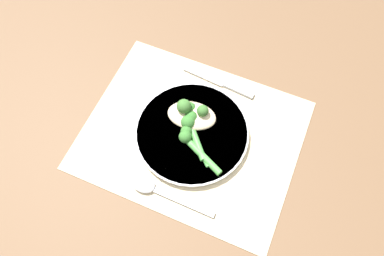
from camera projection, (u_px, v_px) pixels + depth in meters
The scene contains 11 objects.
ground_plane at pixel (192, 135), 0.79m from camera, with size 3.00×3.00×0.00m, color brown.
placemat at pixel (192, 134), 0.79m from camera, with size 0.44×0.35×0.00m.
plate at pixel (192, 132), 0.78m from camera, with size 0.24×0.24×0.01m.
chicken_fillet at pixel (192, 116), 0.78m from camera, with size 0.11×0.08×0.02m.
pesto_dollop_primary at pixel (203, 111), 0.76m from camera, with size 0.02×0.02×0.02m.
pesto_dollop_secondary at pixel (184, 106), 0.77m from camera, with size 0.03×0.03×0.03m.
broccoli_stalk_right at pixel (191, 120), 0.77m from camera, with size 0.09×0.11×0.03m.
broccoli_stalk_front at pixel (191, 124), 0.77m from camera, with size 0.09×0.10×0.03m.
broccoli_stalk_left at pixel (192, 142), 0.75m from camera, with size 0.11×0.07×0.03m.
knife at pixel (220, 81), 0.84m from camera, with size 0.17×0.03×0.01m.
spoon at pixel (153, 188), 0.73m from camera, with size 0.17×0.03×0.01m.
Camera 1 is at (0.13, -0.31, 0.72)m, focal length 35.00 mm.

